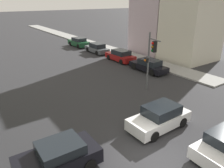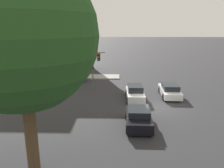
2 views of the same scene
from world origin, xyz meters
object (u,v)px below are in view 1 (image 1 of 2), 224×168
traffic_signal (151,55)px  crossing_car_2 (160,117)px  parked_car_0 (149,66)px  parked_car_3 (79,42)px  crossing_car_0 (58,157)px  parked_car_1 (120,56)px  parked_car_2 (97,48)px

traffic_signal → crossing_car_2: (-3.54, -4.60, -2.64)m
parked_car_0 → parked_car_3: size_ratio=1.01×
crossing_car_0 → parked_car_1: (14.40, 13.93, 0.02)m
parked_car_1 → parked_car_3: size_ratio=0.96×
traffic_signal → parked_car_2: traffic_signal is taller
parked_car_0 → parked_car_3: bearing=-0.6°
crossing_car_0 → crossing_car_2: size_ratio=0.94×
crossing_car_0 → parked_car_0: 16.65m
parked_car_2 → parked_car_3: size_ratio=1.00×
traffic_signal → crossing_car_0: traffic_signal is taller
traffic_signal → parked_car_3: size_ratio=1.12×
parked_car_0 → parked_car_2: (0.06, 11.18, 0.01)m
parked_car_2 → parked_car_0: bearing=-179.7°
traffic_signal → parked_car_3: 21.74m
crossing_car_0 → parked_car_0: size_ratio=0.85×
crossing_car_0 → parked_car_3: bearing=-117.9°
crossing_car_2 → parked_car_0: size_ratio=0.91×
crossing_car_0 → parked_car_1: parked_car_1 is taller
traffic_signal → parked_car_2: (4.15, 15.36, -2.66)m
parked_car_0 → parked_car_1: 5.38m
crossing_car_2 → crossing_car_0: bearing=-2.6°
crossing_car_0 → parked_car_2: 24.40m
traffic_signal → parked_car_0: (4.09, 4.18, -2.67)m
crossing_car_2 → parked_car_2: (7.69, 19.96, -0.02)m
parked_car_0 → parked_car_3: parked_car_3 is taller
traffic_signal → parked_car_2: bearing=-92.3°
crossing_car_0 → parked_car_0: bearing=-147.8°
parked_car_3 → traffic_signal: bearing=167.0°
parked_car_2 → parked_car_3: bearing=1.2°
traffic_signal → crossing_car_2: bearing=65.2°
parked_car_2 → crossing_car_0: bearing=144.6°
traffic_signal → parked_car_2: size_ratio=1.12×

